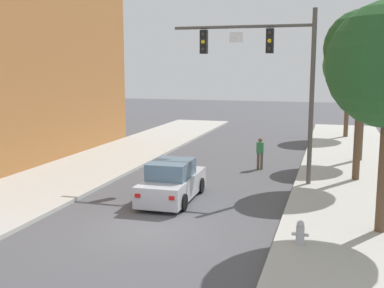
% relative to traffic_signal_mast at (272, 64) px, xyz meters
% --- Properties ---
extents(ground_plane, '(120.00, 120.00, 0.00)m').
position_rel_traffic_signal_mast_xyz_m(ground_plane, '(-2.86, -7.10, -5.33)').
color(ground_plane, '#4C4C51').
extents(sidewalk_right, '(5.00, 60.00, 0.15)m').
position_rel_traffic_signal_mast_xyz_m(sidewalk_right, '(3.64, -7.10, -5.25)').
color(sidewalk_right, '#B2AFA8').
rests_on(sidewalk_right, ground).
extents(traffic_signal_mast, '(6.24, 0.38, 7.50)m').
position_rel_traffic_signal_mast_xyz_m(traffic_signal_mast, '(0.00, 0.00, 0.00)').
color(traffic_signal_mast, '#514C47').
rests_on(traffic_signal_mast, sidewalk_right).
extents(car_lead_silver, '(1.92, 4.28, 1.60)m').
position_rel_traffic_signal_mast_xyz_m(car_lead_silver, '(-3.31, -3.70, -4.60)').
color(car_lead_silver, '#B7B7BC').
rests_on(car_lead_silver, ground).
extents(pedestrian_crossing_road, '(0.36, 0.22, 1.64)m').
position_rel_traffic_signal_mast_xyz_m(pedestrian_crossing_road, '(-0.86, 3.03, -4.41)').
color(pedestrian_crossing_road, brown).
rests_on(pedestrian_crossing_road, ground).
extents(fire_hydrant, '(0.48, 0.24, 0.72)m').
position_rel_traffic_signal_mast_xyz_m(fire_hydrant, '(1.91, -7.57, -4.82)').
color(fire_hydrant, '#B2B2B7').
rests_on(fire_hydrant, sidewalk_right).
extents(street_tree_second, '(3.36, 3.36, 7.57)m').
position_rel_traffic_signal_mast_xyz_m(street_tree_second, '(3.76, 1.43, 0.67)').
color(street_tree_second, brown).
rests_on(street_tree_second, sidewalk_right).
extents(street_tree_third, '(3.06, 3.06, 7.11)m').
position_rel_traffic_signal_mast_xyz_m(street_tree_third, '(4.11, 6.33, 0.35)').
color(street_tree_third, brown).
rests_on(street_tree_third, sidewalk_right).
extents(street_tree_farthest, '(3.73, 3.73, 7.03)m').
position_rel_traffic_signal_mast_xyz_m(street_tree_farthest, '(3.57, 15.56, -0.04)').
color(street_tree_farthest, brown).
rests_on(street_tree_farthest, sidewalk_right).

